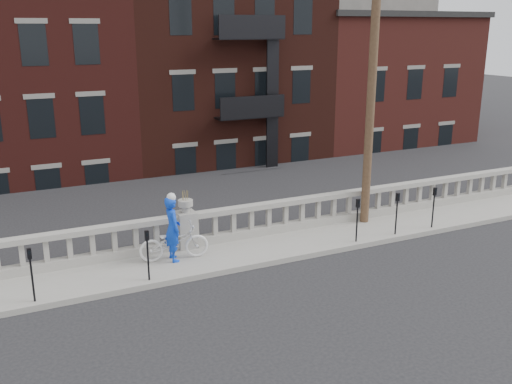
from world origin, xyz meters
The scene contains 13 objects.
ground centered at (0.00, 0.00, 0.00)m, with size 120.00×120.00×0.00m, color black.
sidewalk centered at (0.00, 3.00, 0.07)m, with size 32.00×2.20×0.15m, color gray.
balustrade centered at (0.00, 3.95, 0.64)m, with size 28.00×0.34×1.03m.
planter_pedestal centered at (0.00, 3.95, 0.83)m, with size 0.55×0.55×1.76m.
lower_level centered at (0.56, 23.04, 2.63)m, with size 80.00×44.00×20.80m.
utility_pole centered at (6.20, 3.60, 5.24)m, with size 1.60×0.28×10.00m.
parking_meter_a centered at (-4.45, 2.15, 1.00)m, with size 0.10×0.09×1.36m.
parking_meter_b centered at (-1.64, 2.15, 1.00)m, with size 0.10×0.09×1.36m.
parking_meter_c centered at (4.85, 2.15, 1.00)m, with size 0.10×0.09×1.36m.
parking_meter_d centered at (6.35, 2.15, 1.00)m, with size 0.10×0.09×1.36m.
parking_meter_e centered at (7.85, 2.15, 1.00)m, with size 0.10×0.09×1.36m.
bicycle centered at (-0.62, 3.21, 0.66)m, with size 0.68×1.96×1.03m, color silver.
cyclist centered at (-0.66, 3.16, 1.08)m, with size 0.68×0.45×1.87m, color #0D3AC9.
Camera 1 is at (-4.96, -11.37, 6.50)m, focal length 40.00 mm.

